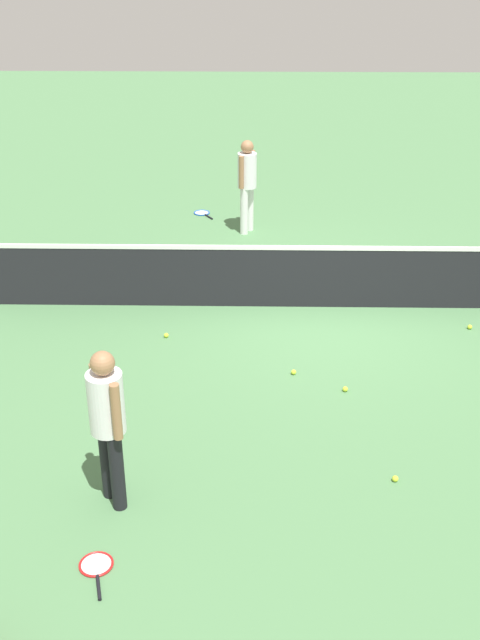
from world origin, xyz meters
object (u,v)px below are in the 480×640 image
at_px(tennis_racket_far_player, 202,213).
at_px(tennis_ball_baseline, 294,372).
at_px(tennis_ball_midcourt, 395,479).
at_px(tennis_ball_by_net, 345,389).
at_px(player_far_side, 247,179).
at_px(tennis_ball_stray_left, 166,335).
at_px(tennis_racket_near_player, 96,566).
at_px(player_near_side, 107,416).
at_px(tennis_ball_near_player, 470,327).

relative_size(tennis_racket_far_player, tennis_ball_baseline, 8.86).
relative_size(tennis_racket_far_player, tennis_ball_midcourt, 8.86).
distance_m(tennis_ball_by_net, tennis_ball_midcourt, 1.74).
relative_size(player_far_side, tennis_ball_stray_left, 25.76).
xyz_separation_m(tennis_racket_near_player, tennis_ball_baseline, (1.90, 3.35, 0.02)).
height_order(tennis_racket_near_player, tennis_ball_baseline, tennis_ball_baseline).
height_order(player_near_side, tennis_ball_baseline, player_near_side).
relative_size(player_near_side, tennis_ball_baseline, 25.76).
bearing_deg(tennis_racket_far_player, player_far_side, -47.53).
xyz_separation_m(tennis_ball_by_net, tennis_ball_baseline, (-0.61, 0.39, 0.00)).
xyz_separation_m(tennis_racket_near_player, tennis_racket_far_player, (0.37, 9.36, 0.00)).
xyz_separation_m(player_far_side, tennis_racket_far_player, (-0.88, 0.96, -1.00)).
bearing_deg(player_far_side, player_near_side, -99.33).
relative_size(player_far_side, tennis_ball_midcourt, 25.76).
distance_m(player_far_side, tennis_ball_by_net, 5.67).
relative_size(player_near_side, tennis_ball_near_player, 25.76).
bearing_deg(tennis_ball_near_player, tennis_ball_stray_left, -175.62).
xyz_separation_m(player_near_side, tennis_ball_by_net, (2.49, 2.06, -0.98)).
bearing_deg(tennis_ball_stray_left, player_far_side, 75.37).
xyz_separation_m(player_near_side, tennis_racket_near_player, (-0.02, -0.90, -1.00)).
relative_size(player_far_side, tennis_racket_far_player, 2.91).
bearing_deg(tennis_ball_by_net, tennis_ball_baseline, 147.67).
xyz_separation_m(player_far_side, tennis_ball_by_net, (1.26, -5.44, -0.98)).
bearing_deg(tennis_ball_baseline, tennis_ball_near_player, 26.64).
distance_m(tennis_racket_far_player, tennis_ball_stray_left, 5.07).
relative_size(tennis_racket_far_player, tennis_ball_by_net, 8.86).
xyz_separation_m(tennis_racket_near_player, tennis_ball_midcourt, (2.86, 1.25, 0.02)).
relative_size(player_near_side, tennis_ball_by_net, 25.76).
distance_m(tennis_ball_near_player, tennis_ball_by_net, 2.54).
xyz_separation_m(player_far_side, tennis_racket_near_player, (-1.26, -8.40, -1.00)).
distance_m(tennis_racket_near_player, tennis_ball_near_player, 6.41).
bearing_deg(tennis_ball_stray_left, tennis_ball_midcourt, -48.71).
bearing_deg(tennis_ball_by_net, player_near_side, -140.49).
bearing_deg(tennis_ball_midcourt, player_near_side, -172.97).
height_order(tennis_racket_near_player, tennis_ball_midcourt, tennis_ball_midcourt).
distance_m(tennis_ball_midcourt, tennis_ball_baseline, 2.30).
bearing_deg(player_far_side, tennis_ball_by_net, -76.95).
distance_m(tennis_racket_near_player, tennis_racket_far_player, 9.37).
xyz_separation_m(player_far_side, tennis_ball_near_player, (3.19, -3.78, -0.98)).
bearing_deg(tennis_ball_baseline, player_far_side, 97.29).
bearing_deg(player_far_side, tennis_ball_stray_left, -104.63).
relative_size(tennis_ball_near_player, tennis_ball_stray_left, 1.00).
xyz_separation_m(tennis_racket_near_player, tennis_ball_by_net, (2.52, 2.96, 0.02)).
distance_m(player_far_side, tennis_ball_stray_left, 4.35).
height_order(tennis_ball_by_net, tennis_ball_midcourt, same).
distance_m(tennis_racket_near_player, tennis_ball_by_net, 3.88).
xyz_separation_m(tennis_ball_midcourt, tennis_ball_baseline, (-0.95, 2.10, 0.00)).
xyz_separation_m(tennis_ball_near_player, tennis_ball_by_net, (-1.92, -1.66, 0.00)).
height_order(tennis_ball_by_net, tennis_ball_stray_left, same).
xyz_separation_m(player_far_side, tennis_ball_stray_left, (-1.07, -4.11, -0.98)).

